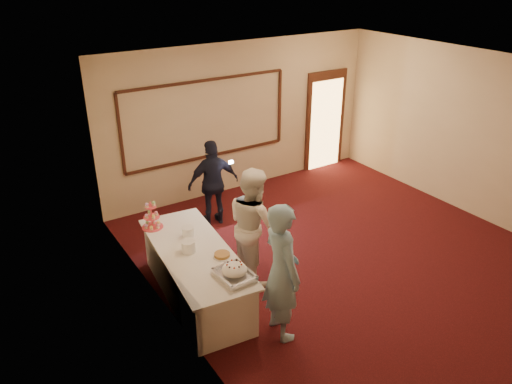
% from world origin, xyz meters
% --- Properties ---
extents(floor, '(7.00, 7.00, 0.00)m').
position_xyz_m(floor, '(0.00, 0.00, 0.00)').
color(floor, black).
rests_on(floor, ground).
extents(room_walls, '(6.04, 7.04, 3.02)m').
position_xyz_m(room_walls, '(0.00, 0.00, 2.03)').
color(room_walls, beige).
rests_on(room_walls, floor).
extents(wall_molding, '(3.45, 0.04, 1.55)m').
position_xyz_m(wall_molding, '(-0.80, 3.47, 1.60)').
color(wall_molding, '#361C10').
rests_on(wall_molding, room_walls).
extents(doorway, '(1.05, 0.07, 2.20)m').
position_xyz_m(doorway, '(2.15, 3.45, 1.08)').
color(doorway, '#361C10').
rests_on(doorway, floor).
extents(buffet_table, '(1.18, 2.50, 0.77)m').
position_xyz_m(buffet_table, '(-2.53, 0.58, 0.39)').
color(buffet_table, silver).
rests_on(buffet_table, floor).
extents(pavlova_tray, '(0.40, 0.56, 0.20)m').
position_xyz_m(pavlova_tray, '(-2.38, -0.25, 0.86)').
color(pavlova_tray, '#ADAFB4').
rests_on(pavlova_tray, buffet_table).
extents(cupcake_stand, '(0.32, 0.32, 0.46)m').
position_xyz_m(cupcake_stand, '(-2.77, 1.51, 0.94)').
color(cupcake_stand, '#E14450').
rests_on(cupcake_stand, buffet_table).
extents(plate_stack_a, '(0.20, 0.20, 0.17)m').
position_xyz_m(plate_stack_a, '(-2.61, 0.60, 0.85)').
color(plate_stack_a, white).
rests_on(plate_stack_a, buffet_table).
extents(plate_stack_b, '(0.18, 0.18, 0.15)m').
position_xyz_m(plate_stack_b, '(-2.44, 0.98, 0.84)').
color(plate_stack_b, white).
rests_on(plate_stack_b, buffet_table).
extents(tart, '(0.25, 0.25, 0.05)m').
position_xyz_m(tart, '(-2.29, 0.24, 0.79)').
color(tart, white).
rests_on(tart, buffet_table).
extents(man, '(0.52, 0.72, 1.86)m').
position_xyz_m(man, '(-1.95, -0.66, 0.93)').
color(man, '#87B5D5').
rests_on(man, floor).
extents(woman, '(0.73, 0.91, 1.76)m').
position_xyz_m(woman, '(-1.56, 0.60, 0.88)').
color(woman, beige).
rests_on(woman, floor).
extents(guest, '(0.98, 0.53, 1.58)m').
position_xyz_m(guest, '(-1.27, 2.39, 0.79)').
color(guest, black).
rests_on(guest, floor).
extents(camera_flash, '(0.08, 0.06, 0.05)m').
position_xyz_m(camera_flash, '(-1.04, 2.16, 1.22)').
color(camera_flash, white).
rests_on(camera_flash, guest).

